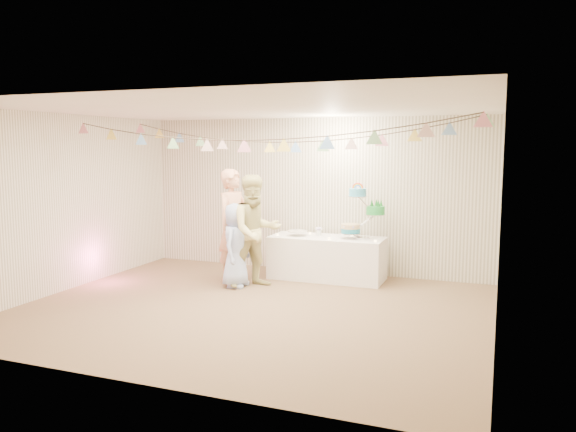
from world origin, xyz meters
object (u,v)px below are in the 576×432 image
(table, at_px, (327,258))
(person_child, at_px, (236,245))
(person_adult_a, at_px, (234,225))
(person_adult_b, at_px, (255,231))
(cake_stand, at_px, (362,209))

(table, bearing_deg, person_child, -140.10)
(person_adult_a, height_order, person_adult_b, person_adult_a)
(person_child, bearing_deg, cake_stand, -62.20)
(table, relative_size, person_adult_a, 1.03)
(person_adult_a, distance_m, person_adult_b, 0.53)
(cake_stand, distance_m, person_adult_a, 2.03)
(person_adult_a, xyz_separation_m, person_child, (0.19, -0.32, -0.25))
(person_adult_b, relative_size, person_child, 1.33)
(cake_stand, bearing_deg, person_child, -149.22)
(table, xyz_separation_m, person_adult_a, (-1.34, -0.65, 0.55))
(cake_stand, distance_m, person_adult_b, 1.72)
(person_adult_a, xyz_separation_m, person_adult_b, (0.48, -0.23, -0.04))
(table, distance_m, person_adult_b, 1.33)
(table, bearing_deg, cake_stand, 5.19)
(table, relative_size, person_child, 1.42)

